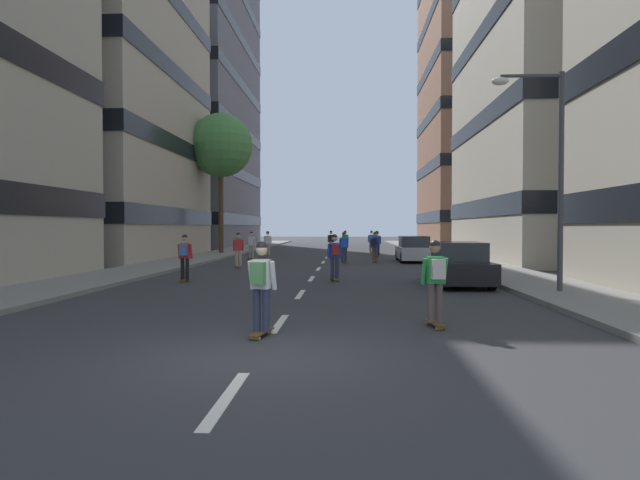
# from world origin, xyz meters

# --- Properties ---
(ground_plane) EXTENTS (162.09, 162.09, 0.00)m
(ground_plane) POSITION_xyz_m (0.00, 27.02, 0.00)
(ground_plane) COLOR #333335
(sidewalk_left) EXTENTS (3.13, 74.29, 0.14)m
(sidewalk_left) POSITION_xyz_m (-8.08, 30.39, 0.07)
(sidewalk_left) COLOR gray
(sidewalk_left) RESTS_ON ground_plane
(sidewalk_right) EXTENTS (3.13, 74.29, 0.14)m
(sidewalk_right) POSITION_xyz_m (8.08, 30.39, 0.07)
(sidewalk_right) COLOR gray
(sidewalk_right) RESTS_ON ground_plane
(lane_markings) EXTENTS (0.16, 62.20, 0.01)m
(lane_markings) POSITION_xyz_m (0.00, 28.00, 0.00)
(lane_markings) COLOR silver
(lane_markings) RESTS_ON ground_plane
(building_left_mid) EXTENTS (12.22, 16.98, 22.98)m
(building_left_mid) POSITION_xyz_m (-15.69, 26.27, 11.58)
(building_left_mid) COLOR #B2A893
(building_left_mid) RESTS_ON ground_plane
(building_left_far) EXTENTS (12.22, 22.13, 32.89)m
(building_left_far) POSITION_xyz_m (-15.69, 48.42, 16.53)
(building_left_far) COLOR slate
(building_left_far) RESTS_ON ground_plane
(building_right_mid) EXTENTS (12.22, 17.55, 21.51)m
(building_right_mid) POSITION_xyz_m (15.69, 26.27, 10.85)
(building_right_mid) COLOR #BCB29E
(building_right_mid) RESTS_ON ground_plane
(building_right_far) EXTENTS (12.22, 16.52, 35.36)m
(building_right_far) POSITION_xyz_m (15.69, 48.42, 17.77)
(building_right_far) COLOR #9E6B51
(building_right_far) RESTS_ON ground_plane
(parked_car_near) EXTENTS (1.82, 4.40, 1.52)m
(parked_car_near) POSITION_xyz_m (5.32, 10.86, 0.70)
(parked_car_near) COLOR black
(parked_car_near) RESTS_ON ground_plane
(parked_car_mid) EXTENTS (1.82, 4.40, 1.52)m
(parked_car_mid) POSITION_xyz_m (5.32, 23.78, 0.70)
(parked_car_mid) COLOR #B2B7BF
(parked_car_mid) RESTS_ON ground_plane
(street_tree_near) EXTENTS (4.75, 4.75, 10.40)m
(street_tree_near) POSITION_xyz_m (-8.08, 31.74, 8.13)
(street_tree_near) COLOR #4C3823
(street_tree_near) RESTS_ON sidewalk_left
(streetlamp_right) EXTENTS (2.13, 0.30, 6.50)m
(streetlamp_right) POSITION_xyz_m (7.40, 8.10, 4.14)
(streetlamp_right) COLOR #3F3F44
(streetlamp_right) RESTS_ON sidewalk_right
(skater_0) EXTENTS (0.57, 0.92, 1.78)m
(skater_0) POSITION_xyz_m (-4.66, 25.50, 0.98)
(skater_0) COLOR brown
(skater_0) RESTS_ON ground_plane
(skater_1) EXTENTS (0.55, 0.92, 1.78)m
(skater_1) POSITION_xyz_m (0.10, 34.29, 0.98)
(skater_1) COLOR brown
(skater_1) RESTS_ON ground_plane
(skater_2) EXTENTS (0.57, 0.92, 1.78)m
(skater_2) POSITION_xyz_m (3.47, 29.26, 0.98)
(skater_2) COLOR brown
(skater_2) RESTS_ON ground_plane
(skater_3) EXTENTS (0.57, 0.92, 1.78)m
(skater_3) POSITION_xyz_m (1.21, 22.55, 0.98)
(skater_3) COLOR brown
(skater_3) RESTS_ON ground_plane
(skater_4) EXTENTS (0.57, 0.92, 1.78)m
(skater_4) POSITION_xyz_m (-0.17, 1.62, 1.02)
(skater_4) COLOR brown
(skater_4) RESTS_ON ground_plane
(skater_5) EXTENTS (0.54, 0.91, 1.78)m
(skater_5) POSITION_xyz_m (1.22, 35.83, 0.98)
(skater_5) COLOR brown
(skater_5) RESTS_ON ground_plane
(skater_6) EXTENTS (0.57, 0.92, 1.78)m
(skater_6) POSITION_xyz_m (3.54, 31.40, 1.02)
(skater_6) COLOR brown
(skater_6) RESTS_ON ground_plane
(skater_7) EXTENTS (0.57, 0.92, 1.78)m
(skater_7) POSITION_xyz_m (-4.03, 18.36, 0.98)
(skater_7) COLOR brown
(skater_7) RESTS_ON ground_plane
(skater_8) EXTENTS (0.56, 0.92, 1.78)m
(skater_8) POSITION_xyz_m (3.23, 2.77, 1.02)
(skater_8) COLOR brown
(skater_8) RESTS_ON ground_plane
(skater_9) EXTENTS (0.55, 0.92, 1.78)m
(skater_9) POSITION_xyz_m (3.30, 34.73, 1.02)
(skater_9) COLOR brown
(skater_9) RESTS_ON ground_plane
(skater_10) EXTENTS (0.53, 0.90, 1.78)m
(skater_10) POSITION_xyz_m (-4.63, 11.45, 1.02)
(skater_10) COLOR brown
(skater_10) RESTS_ON ground_plane
(skater_11) EXTENTS (0.57, 0.92, 1.78)m
(skater_11) POSITION_xyz_m (3.00, 23.05, 1.02)
(skater_11) COLOR brown
(skater_11) RESTS_ON ground_plane
(skater_12) EXTENTS (0.54, 0.91, 1.78)m
(skater_12) POSITION_xyz_m (-4.11, 28.71, 0.98)
(skater_12) COLOR brown
(skater_12) RESTS_ON ground_plane
(skater_13) EXTENTS (0.57, 0.92, 1.78)m
(skater_13) POSITION_xyz_m (0.94, 12.09, 1.02)
(skater_13) COLOR brown
(skater_13) RESTS_ON ground_plane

